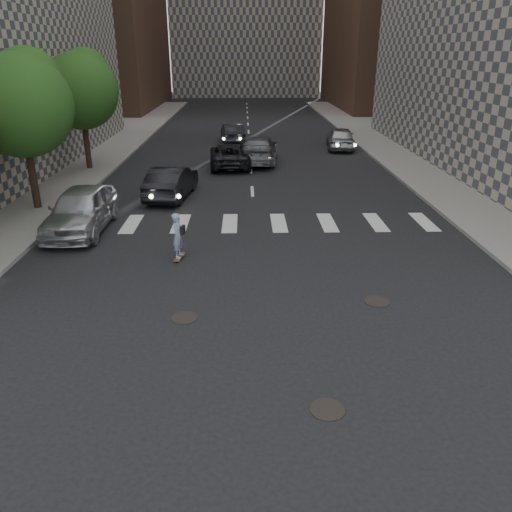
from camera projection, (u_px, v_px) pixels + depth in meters
The scene contains 15 objects.
ground at pixel (262, 342), 12.05m from camera, with size 160.00×160.00×0.00m, color black.
sidewalk_left at pixel (12, 166), 30.20m from camera, with size 13.00×80.00×0.15m, color gray.
sidewalk_right at pixel (485, 164), 30.83m from camera, with size 13.00×80.00×0.15m, color gray.
tree_b at pixel (22, 100), 20.38m from camera, with size 4.20×4.20×6.60m.
tree_c at pixel (81, 87), 27.78m from camera, with size 4.20×4.20×6.60m.
manhole_a at pixel (327, 409), 9.76m from camera, with size 0.70×0.70×0.02m, color black.
manhole_b at pixel (184, 318), 13.12m from camera, with size 0.70×0.70×0.02m, color black.
manhole_c at pixel (377, 301), 13.97m from camera, with size 0.70×0.70×0.02m, color black.
skateboarder at pixel (178, 235), 16.55m from camera, with size 0.46×0.83×1.61m.
silver_sedan at pixel (81, 210), 19.23m from camera, with size 2.01×4.99×1.70m, color silver.
traffic_car_a at pixel (172, 182), 23.71m from camera, with size 1.58×4.54×1.50m, color black.
traffic_car_b at pixel (258, 149), 31.19m from camera, with size 2.28×5.61×1.63m, color slate.
traffic_car_c at pixel (229, 155), 30.12m from camera, with size 2.30×4.99×1.39m, color black.
traffic_car_d at pixel (341, 138), 35.56m from camera, with size 1.85×4.59×1.56m, color #A1A4A8.
traffic_car_e at pixel (233, 133), 38.03m from camera, with size 1.51×4.32×1.42m, color black.
Camera 1 is at (-0.38, -10.35, 6.50)m, focal length 35.00 mm.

